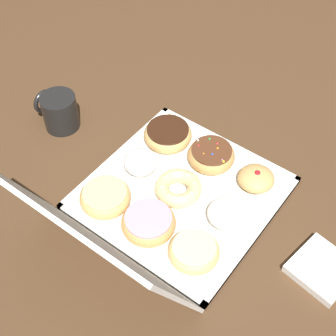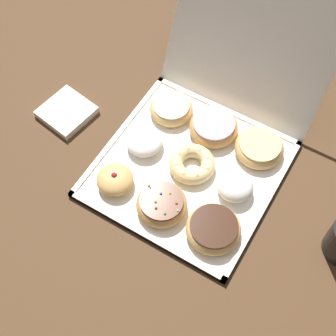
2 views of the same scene
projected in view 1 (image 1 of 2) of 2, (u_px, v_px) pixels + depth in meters
The scene contains 14 objects.
ground_plane at pixel (181, 195), 1.14m from camera, with size 3.00×3.00×0.00m, color #4C331E.
donut_box at pixel (181, 194), 1.13m from camera, with size 0.40×0.40×0.01m.
box_lid_open at pixel (90, 238), 0.86m from camera, with size 0.40×0.37×0.01m, color white.
jelly_filled_donut_0 at pixel (256, 178), 1.13m from camera, with size 0.08×0.08×0.05m.
sprinkle_donut_1 at pixel (212, 155), 1.17m from camera, with size 0.11×0.11×0.04m.
chocolate_frosted_donut_2 at pixel (168, 134), 1.22m from camera, with size 0.12×0.12×0.04m.
powdered_filled_donut_3 at pixel (228, 212), 1.07m from camera, with size 0.09×0.09×0.04m.
cruller_donut_4 at pixel (178, 188), 1.11m from camera, with size 0.11×0.11×0.04m.
powdered_filled_donut_5 at pixel (142, 161), 1.16m from camera, with size 0.08×0.08×0.05m.
glazed_ring_donut_6 at pixel (194, 251), 1.01m from camera, with size 0.11×0.11×0.04m.
pink_frosted_donut_7 at pixel (148, 222), 1.05m from camera, with size 0.12×0.12×0.04m.
glazed_ring_donut_8 at pixel (105, 197), 1.10m from camera, with size 0.12×0.12×0.04m.
coffee_mug at pixel (59, 110), 1.25m from camera, with size 0.11×0.09×0.09m.
napkin_stack at pixel (322, 269), 1.00m from camera, with size 0.12×0.12×0.02m, color white.
Camera 1 is at (-0.39, 0.57, 0.91)m, focal length 52.55 mm.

